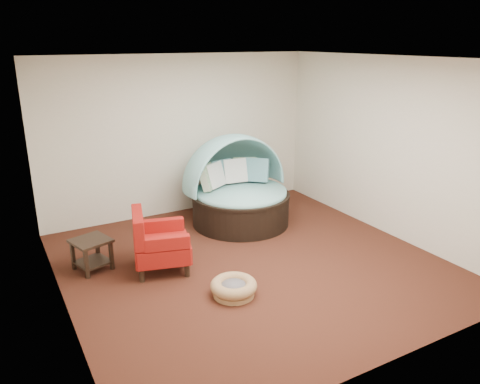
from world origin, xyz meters
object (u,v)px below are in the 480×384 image
red_armchair (157,243)px  pet_basket (234,287)px  side_table (92,250)px  canopy_daybed (238,183)px

red_armchair → pet_basket: bearing=-47.2°
side_table → canopy_daybed: bearing=12.8°
red_armchair → side_table: (-0.79, 0.45, -0.11)m
red_armchair → side_table: size_ratio=1.58×
canopy_daybed → side_table: size_ratio=3.19×
canopy_daybed → red_armchair: (-1.81, -1.04, -0.31)m
canopy_daybed → red_armchair: canopy_daybed is taller
pet_basket → side_table: size_ratio=1.04×
pet_basket → red_armchair: red_armchair is taller
canopy_daybed → pet_basket: (-1.24, -2.14, -0.60)m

